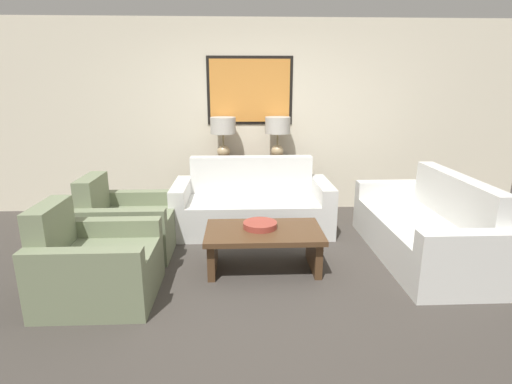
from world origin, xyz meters
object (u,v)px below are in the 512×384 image
at_px(console_table, 251,187).
at_px(table_lamp_left, 223,131).
at_px(coffee_table, 264,240).
at_px(armchair_near_back_wall, 127,227).
at_px(armchair_near_camera, 96,267).
at_px(decorative_bowl, 260,225).
at_px(couch_by_back_wall, 252,207).
at_px(couch_by_side, 425,231).
at_px(table_lamp_right, 278,130).

bearing_deg(console_table, table_lamp_left, 180.00).
distance_m(coffee_table, armchair_near_back_wall, 1.55).
height_order(console_table, armchair_near_camera, armchair_near_camera).
xyz_separation_m(armchair_near_back_wall, armchair_near_camera, (0.00, -0.98, 0.00)).
relative_size(decorative_bowl, armchair_near_camera, 0.37).
bearing_deg(couch_by_back_wall, console_table, 90.00).
xyz_separation_m(console_table, armchair_near_camera, (-1.40, -2.28, -0.10)).
bearing_deg(armchair_near_camera, console_table, 58.48).
bearing_deg(couch_by_back_wall, decorative_bowl, -87.81).
bearing_deg(armchair_near_back_wall, couch_by_back_wall, 25.26).
bearing_deg(decorative_bowl, armchair_near_camera, -159.18).
height_order(couch_by_side, decorative_bowl, couch_by_side).
bearing_deg(coffee_table, decorative_bowl, 119.77).
relative_size(coffee_table, armchair_near_back_wall, 1.24).
bearing_deg(armchair_near_camera, couch_by_back_wall, 49.59).
height_order(couch_by_back_wall, armchair_near_back_wall, couch_by_back_wall).
relative_size(console_table, couch_by_back_wall, 0.63).
bearing_deg(table_lamp_right, armchair_near_back_wall, -143.77).
bearing_deg(armchair_near_back_wall, coffee_table, -18.45).
relative_size(table_lamp_left, decorative_bowl, 1.72).
height_order(console_table, decorative_bowl, console_table).
bearing_deg(console_table, decorative_bowl, -88.61).
height_order(armchair_near_back_wall, armchair_near_camera, same).
height_order(console_table, armchair_near_back_wall, armchair_near_back_wall).
xyz_separation_m(coffee_table, armchair_near_camera, (-1.47, -0.49, -0.01)).
distance_m(coffee_table, decorative_bowl, 0.16).
relative_size(couch_by_back_wall, armchair_near_back_wall, 2.10).
distance_m(couch_by_back_wall, armchair_near_back_wall, 1.54).
distance_m(table_lamp_left, armchair_near_camera, 2.65).
relative_size(table_lamp_left, armchair_near_back_wall, 0.63).
relative_size(console_table, decorative_bowl, 3.61).
xyz_separation_m(table_lamp_left, armchair_near_camera, (-1.02, -2.28, -0.89)).
distance_m(console_table, coffee_table, 1.79).
bearing_deg(armchair_near_camera, table_lamp_left, 65.76).
xyz_separation_m(coffee_table, decorative_bowl, (-0.03, 0.06, 0.14)).
xyz_separation_m(couch_by_back_wall, coffee_table, (0.07, -1.15, 0.01)).
bearing_deg(coffee_table, table_lamp_right, 80.54).
relative_size(console_table, table_lamp_left, 2.10).
height_order(table_lamp_right, coffee_table, table_lamp_right).
bearing_deg(table_lamp_left, console_table, 0.00).
height_order(table_lamp_left, armchair_near_back_wall, table_lamp_left).
bearing_deg(coffee_table, armchair_near_camera, -161.55).
bearing_deg(decorative_bowl, couch_by_side, 5.39).
relative_size(console_table, armchair_near_camera, 1.32).
bearing_deg(couch_by_back_wall, table_lamp_right, 59.73).
distance_m(console_table, table_lamp_left, 0.87).
bearing_deg(armchair_near_camera, coffee_table, 18.45).
bearing_deg(decorative_bowl, console_table, 91.39).
height_order(couch_by_back_wall, armchair_near_camera, couch_by_back_wall).
height_order(table_lamp_left, decorative_bowl, table_lamp_left).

